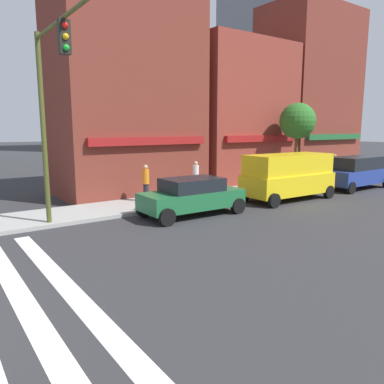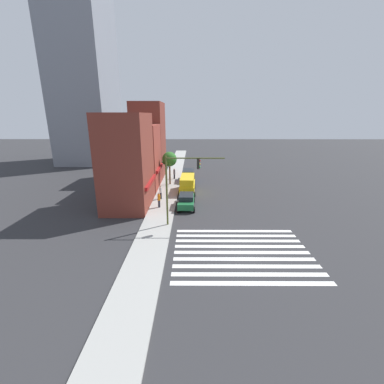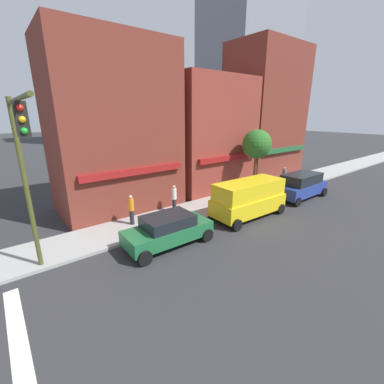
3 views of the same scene
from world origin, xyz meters
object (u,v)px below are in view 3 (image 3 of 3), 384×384
pedestrian_orange_vest (131,209)px  pedestrian_grey_coat (284,176)px  suv_blue (301,185)px  van_yellow (249,198)px  sedan_green (168,230)px  traffic_signal (24,163)px  pedestrian_white_shirt (174,198)px  street_tree (257,145)px

pedestrian_orange_vest → pedestrian_grey_coat: bearing=61.2°
suv_blue → pedestrian_grey_coat: size_ratio=2.67×
pedestrian_grey_coat → van_yellow: bearing=-51.3°
suv_blue → van_yellow: bearing=179.1°
sedan_green → pedestrian_grey_coat: bearing=11.1°
suv_blue → pedestrian_orange_vest: bearing=165.1°
traffic_signal → pedestrian_white_shirt: 9.29m
traffic_signal → pedestrian_grey_coat: 19.36m
sedan_green → van_yellow: van_yellow is taller
traffic_signal → suv_blue: traffic_signal is taller
traffic_signal → suv_blue: (17.60, -0.48, -3.71)m
traffic_signal → street_tree: bearing=8.6°
traffic_signal → suv_blue: size_ratio=1.47×
pedestrian_grey_coat → pedestrian_orange_vest: bearing=-72.1°
traffic_signal → pedestrian_grey_coat: traffic_signal is taller
traffic_signal → van_yellow: 11.95m
sedan_green → pedestrian_white_shirt: pedestrian_white_shirt is taller
suv_blue → street_tree: street_tree is taller
traffic_signal → sedan_green: 6.68m
van_yellow → traffic_signal: bearing=179.2°
sedan_green → street_tree: street_tree is taller
sedan_green → pedestrian_orange_vest: (-0.46, 3.16, 0.23)m
pedestrian_orange_vest → suv_blue: bearing=50.4°
traffic_signal → street_tree: size_ratio=1.38×
sedan_green → pedestrian_orange_vest: pedestrian_orange_vest is taller
sedan_green → pedestrian_white_shirt: size_ratio=2.51×
pedestrian_white_shirt → suv_blue: bearing=50.7°
suv_blue → pedestrian_orange_vest: suv_blue is taller
suv_blue → street_tree: (-2.16, 2.80, 3.01)m
street_tree → pedestrian_white_shirt: bearing=175.8°
pedestrian_grey_coat → street_tree: bearing=-75.9°
sedan_green → van_yellow: bearing=1.1°
suv_blue → street_tree: size_ratio=0.94×
van_yellow → pedestrian_orange_vest: 7.23m
pedestrian_orange_vest → street_tree: size_ratio=0.35×
suv_blue → pedestrian_white_shirt: suv_blue is taller
pedestrian_grey_coat → sedan_green: bearing=-58.9°
sedan_green → pedestrian_white_shirt: bearing=52.9°
street_tree → traffic_signal: bearing=-171.4°
suv_blue → pedestrian_grey_coat: 2.71m
suv_blue → pedestrian_white_shirt: size_ratio=2.67×
suv_blue → street_tree: 4.64m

